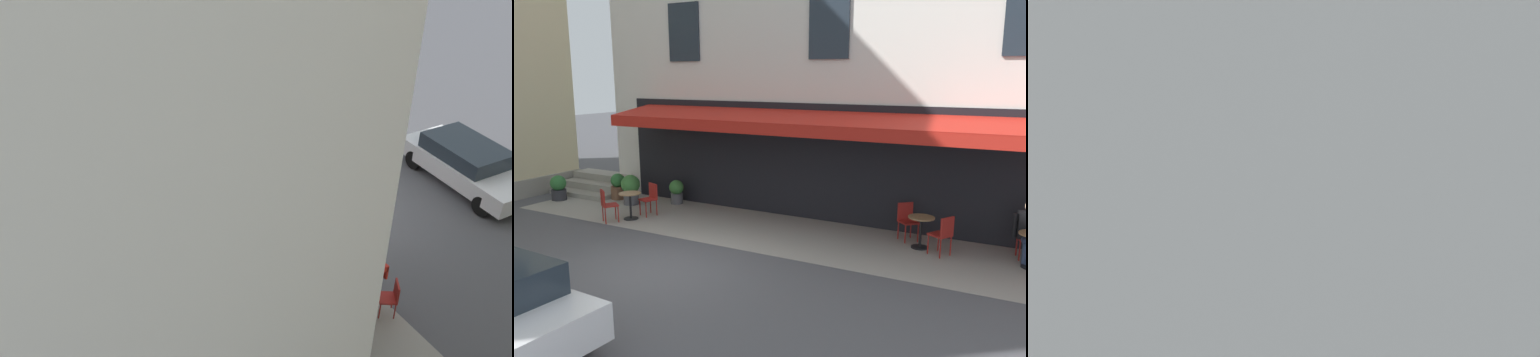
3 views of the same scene
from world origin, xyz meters
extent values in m
plane|color=#4C4C51|center=(0.00, 0.00, 0.00)|extent=(70.00, 70.00, 0.00)
cube|color=gray|center=(-3.25, -3.40, 0.00)|extent=(20.50, 3.20, 0.01)
cube|color=black|center=(-3.00, -4.97, 1.60)|extent=(16.00, 0.06, 3.20)
cube|color=red|center=(-3.00, -4.15, 2.85)|extent=(15.00, 1.70, 0.36)
cube|color=red|center=(-3.00, -3.32, 2.62)|extent=(15.00, 0.04, 0.28)
cube|color=#232D38|center=(-6.33, -4.96, 5.20)|extent=(1.10, 0.06, 1.70)
cube|color=#232D38|center=(-1.67, -4.96, 5.20)|extent=(1.10, 0.06, 1.70)
cube|color=#232D38|center=(3.00, -4.96, 5.20)|extent=(1.10, 0.06, 1.70)
cylinder|color=black|center=(-8.66, -3.96, 0.01)|extent=(0.40, 0.40, 0.03)
cylinder|color=black|center=(-8.66, -3.96, 0.36)|extent=(0.06, 0.06, 0.72)
cylinder|color=#99754C|center=(-8.66, -3.96, 0.73)|extent=(0.60, 0.60, 0.03)
cylinder|color=maroon|center=(-8.96, -3.67, 0.23)|extent=(0.03, 0.03, 0.45)
cylinder|color=maroon|center=(-8.64, -3.54, 0.23)|extent=(0.03, 0.03, 0.45)
cylinder|color=maroon|center=(-9.08, -3.36, 0.23)|extent=(0.03, 0.03, 0.45)
cylinder|color=maroon|center=(-8.77, -3.23, 0.23)|extent=(0.03, 0.03, 0.45)
cube|color=maroon|center=(-8.86, -3.45, 0.47)|extent=(0.52, 0.52, 0.04)
cube|color=maroon|center=(-8.93, -3.28, 0.70)|extent=(0.39, 0.19, 0.42)
cylinder|color=maroon|center=(-8.44, -4.32, 0.23)|extent=(0.03, 0.03, 0.45)
cylinder|color=maroon|center=(-8.78, -4.36, 0.23)|extent=(0.03, 0.03, 0.45)
cylinder|color=maroon|center=(-8.40, -4.66, 0.23)|extent=(0.03, 0.03, 0.45)
cylinder|color=maroon|center=(-8.74, -4.70, 0.23)|extent=(0.03, 0.03, 0.45)
cube|color=maroon|center=(-8.59, -4.51, 0.47)|extent=(0.44, 0.44, 0.04)
cube|color=maroon|center=(-8.57, -4.69, 0.70)|extent=(0.40, 0.09, 0.42)
cylinder|color=black|center=(3.14, -2.51, 0.01)|extent=(0.40, 0.40, 0.03)
cylinder|color=black|center=(3.14, -2.51, 0.36)|extent=(0.06, 0.06, 0.72)
cylinder|color=#99754C|center=(3.14, -2.51, 0.73)|extent=(0.60, 0.60, 0.03)
cylinder|color=maroon|center=(3.20, -2.10, 0.23)|extent=(0.03, 0.03, 0.45)
cylinder|color=maroon|center=(3.49, -2.28, 0.23)|extent=(0.03, 0.03, 0.45)
cylinder|color=maroon|center=(3.38, -1.81, 0.23)|extent=(0.03, 0.03, 0.45)
cylinder|color=maroon|center=(3.67, -1.99, 0.23)|extent=(0.03, 0.03, 0.45)
cube|color=maroon|center=(3.44, -2.05, 0.47)|extent=(0.55, 0.55, 0.04)
cube|color=maroon|center=(3.53, -1.90, 0.70)|extent=(0.36, 0.25, 0.42)
cylinder|color=maroon|center=(3.19, -2.93, 0.23)|extent=(0.03, 0.03, 0.45)
cylinder|color=maroon|center=(2.86, -2.82, 0.23)|extent=(0.03, 0.03, 0.45)
cylinder|color=maroon|center=(3.08, -3.25, 0.23)|extent=(0.03, 0.03, 0.45)
cylinder|color=maroon|center=(2.76, -3.14, 0.23)|extent=(0.03, 0.03, 0.45)
cube|color=maroon|center=(2.97, -3.04, 0.47)|extent=(0.51, 0.51, 0.04)
cube|color=maroon|center=(2.92, -3.21, 0.70)|extent=(0.39, 0.16, 0.42)
cylinder|color=black|center=(-6.80, -3.76, 0.01)|extent=(0.40, 0.40, 0.03)
cylinder|color=black|center=(-6.80, -3.76, 0.36)|extent=(0.06, 0.06, 0.72)
cylinder|color=#99754C|center=(-6.80, -3.76, 0.73)|extent=(0.60, 0.60, 0.03)
cylinder|color=maroon|center=(-7.19, -3.60, 0.23)|extent=(0.03, 0.03, 0.45)
cylinder|color=maroon|center=(-6.94, -3.37, 0.23)|extent=(0.03, 0.03, 0.45)
cylinder|color=maroon|center=(-7.42, -3.36, 0.23)|extent=(0.03, 0.03, 0.45)
cylinder|color=maroon|center=(-7.18, -3.12, 0.23)|extent=(0.03, 0.03, 0.45)
cube|color=maroon|center=(-7.18, -3.36, 0.47)|extent=(0.57, 0.57, 0.04)
cube|color=maroon|center=(-7.31, -3.24, 0.70)|extent=(0.32, 0.31, 0.42)
cylinder|color=maroon|center=(-6.55, -4.09, 0.23)|extent=(0.03, 0.03, 0.45)
cylinder|color=maroon|center=(-6.88, -4.17, 0.23)|extent=(0.03, 0.03, 0.45)
cylinder|color=maroon|center=(-6.47, -4.42, 0.23)|extent=(0.03, 0.03, 0.45)
cylinder|color=maroon|center=(-6.80, -4.50, 0.23)|extent=(0.03, 0.03, 0.45)
cube|color=maroon|center=(-6.68, -4.30, 0.47)|extent=(0.48, 0.48, 0.04)
cube|color=maroon|center=(-6.64, -4.47, 0.70)|extent=(0.40, 0.13, 0.42)
cylinder|color=black|center=(-4.48, -3.92, 0.01)|extent=(0.40, 0.40, 0.03)
cylinder|color=black|center=(-4.48, -3.92, 0.36)|extent=(0.06, 0.06, 0.72)
cylinder|color=#99754C|center=(-4.48, -3.92, 0.73)|extent=(0.60, 0.60, 0.03)
cylinder|color=maroon|center=(-4.89, -3.88, 0.23)|extent=(0.03, 0.03, 0.45)
cylinder|color=maroon|center=(-4.73, -3.58, 0.23)|extent=(0.03, 0.03, 0.45)
cylinder|color=maroon|center=(-5.19, -3.71, 0.23)|extent=(0.03, 0.03, 0.45)
cylinder|color=maroon|center=(-5.02, -3.42, 0.23)|extent=(0.03, 0.03, 0.45)
cube|color=maroon|center=(-4.96, -3.65, 0.47)|extent=(0.55, 0.55, 0.04)
cube|color=maroon|center=(-5.11, -3.56, 0.70)|extent=(0.23, 0.37, 0.42)
cylinder|color=maroon|center=(-4.09, -4.08, 0.23)|extent=(0.03, 0.03, 0.45)
cylinder|color=maroon|center=(-4.34, -4.31, 0.23)|extent=(0.03, 0.03, 0.45)
cylinder|color=maroon|center=(-3.86, -4.33, 0.23)|extent=(0.03, 0.03, 0.45)
cylinder|color=maroon|center=(-4.11, -4.56, 0.23)|extent=(0.03, 0.03, 0.45)
cube|color=maroon|center=(-4.10, -4.32, 0.47)|extent=(0.57, 0.57, 0.04)
cube|color=maroon|center=(-3.98, -4.45, 0.70)|extent=(0.32, 0.30, 0.42)
cylinder|color=navy|center=(-6.68, -3.88, 0.23)|extent=(0.15, 0.15, 0.47)
cylinder|color=navy|center=(-6.64, -4.05, 0.49)|extent=(0.23, 0.37, 0.16)
cylinder|color=navy|center=(-6.86, -3.92, 0.23)|extent=(0.15, 0.15, 0.47)
cylinder|color=navy|center=(-6.82, -4.09, 0.49)|extent=(0.23, 0.37, 0.16)
cube|color=black|center=(-6.69, -4.24, 0.78)|extent=(0.53, 0.38, 0.58)
sphere|color=tan|center=(-6.69, -4.24, 1.20)|extent=(0.26, 0.26, 0.26)
cylinder|color=black|center=(-6.41, -4.17, 0.76)|extent=(0.10, 0.10, 0.51)
cylinder|color=black|center=(-6.97, -4.30, 0.76)|extent=(0.10, 0.10, 0.51)
cylinder|color=navy|center=(-8.54, -4.10, 0.23)|extent=(0.15, 0.15, 0.47)
cylinder|color=navy|center=(-8.52, -4.27, 0.49)|extent=(0.20, 0.35, 0.16)
cylinder|color=navy|center=(-8.73, -4.12, 0.23)|extent=(0.15, 0.15, 0.47)
cylinder|color=navy|center=(-8.71, -4.29, 0.49)|extent=(0.20, 0.35, 0.16)
cube|color=gray|center=(-8.60, -4.45, 0.78)|extent=(0.50, 0.32, 0.57)
sphere|color=tan|center=(-8.60, -4.45, 1.19)|extent=(0.25, 0.25, 0.25)
cylinder|color=gray|center=(-8.31, -4.41, 0.76)|extent=(0.10, 0.10, 0.51)
cylinder|color=gray|center=(-8.88, -4.48, 0.76)|extent=(0.10, 0.10, 0.51)
sphere|color=#3D7A38|center=(4.32, -3.76, 0.64)|extent=(0.58, 0.58, 0.58)
cylinder|color=#4C4C51|center=(3.13, -4.51, 0.17)|extent=(0.37, 0.37, 0.33)
sphere|color=#3D7A38|center=(3.13, -4.51, 0.52)|extent=(0.45, 0.45, 0.45)
cube|color=silver|center=(0.43, 3.73, 0.57)|extent=(4.38, 1.99, 0.55)
cube|color=#232D38|center=(0.23, 3.74, 1.09)|extent=(2.48, 1.71, 0.48)
cylinder|color=black|center=(1.85, 2.86, 0.30)|extent=(0.60, 0.20, 0.60)
cylinder|color=black|center=(-1.05, 2.99, 0.30)|extent=(0.60, 0.20, 0.60)
cylinder|color=black|center=(-0.98, 4.59, 0.30)|extent=(0.60, 0.20, 0.60)
camera|label=1|loc=(9.99, -9.23, 9.62)|focal=39.59mm
camera|label=2|loc=(-6.83, 7.64, 3.94)|focal=35.71mm
camera|label=3|loc=(-14.66, -9.56, 6.46)|focal=29.71mm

